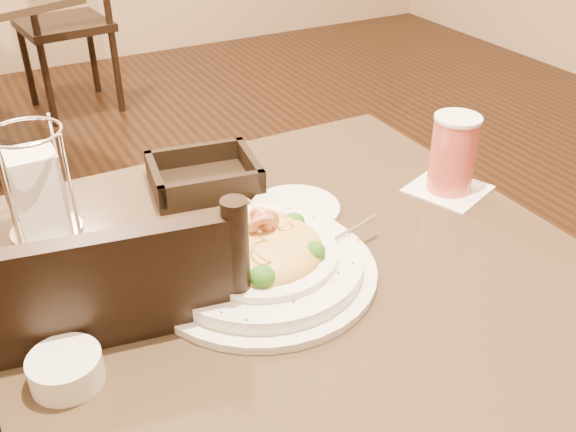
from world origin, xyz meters
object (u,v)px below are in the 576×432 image
dining_chair_near (124,399)px  drink_glass (453,155)px  pasta_bowl (261,258)px  butter_ramekin (66,369)px  side_plate (295,209)px  napkin_caddy (38,190)px  dining_chair_far (65,18)px  bread_basket (204,177)px  main_table (293,373)px

dining_chair_near → drink_glass: 0.73m
dining_chair_near → pasta_bowl: size_ratio=2.39×
pasta_bowl → butter_ramekin: pasta_bowl is taller
pasta_bowl → side_plate: bearing=46.0°
napkin_caddy → side_plate: napkin_caddy is taller
dining_chair_far → pasta_bowl: dining_chair_far is taller
dining_chair_far → side_plate: (-0.08, -2.54, 0.25)m
pasta_bowl → side_plate: 0.20m
pasta_bowl → dining_chair_near: bearing=157.2°
dining_chair_far → drink_glass: (0.21, -2.61, 0.32)m
dining_chair_far → side_plate: dining_chair_far is taller
side_plate → napkin_caddy: bearing=160.7°
bread_basket → side_plate: bearing=-56.0°
dining_chair_far → napkin_caddy: bearing=72.1°
dining_chair_near → butter_ramekin: size_ratio=10.25×
bread_basket → dining_chair_near: bearing=-140.5°
main_table → dining_chair_near: dining_chair_near is taller
drink_glass → napkin_caddy: napkin_caddy is taller
main_table → drink_glass: drink_glass is taller
dining_chair_near → napkin_caddy: (-0.04, 0.19, 0.33)m
main_table → dining_chair_far: bearing=86.5°
pasta_bowl → butter_ramekin: 0.32m
drink_glass → butter_ramekin: size_ratio=1.87×
drink_glass → bread_basket: (-0.40, 0.23, -0.05)m
main_table → pasta_bowl: 0.27m
pasta_bowl → side_plate: size_ratio=2.41×
pasta_bowl → bread_basket: 0.30m
side_plate → butter_ramekin: size_ratio=1.78×
pasta_bowl → bread_basket: (0.03, 0.30, -0.01)m
drink_glass → butter_ramekin: (-0.74, -0.15, -0.05)m
dining_chair_near → dining_chair_far: same height
butter_ramekin → drink_glass: bearing=11.8°
drink_glass → butter_ramekin: drink_glass is taller
pasta_bowl → napkin_caddy: bearing=133.5°
main_table → dining_chair_far: (0.16, 2.69, -0.01)m
pasta_bowl → napkin_caddy: 0.39m
main_table → dining_chair_far: size_ratio=0.97×
pasta_bowl → bread_basket: bearing=84.7°
main_table → napkin_caddy: 0.53m
napkin_caddy → drink_glass: bearing=-16.8°
bread_basket → butter_ramekin: 0.51m
butter_ramekin → side_plate: bearing=26.7°
main_table → dining_chair_near: (-0.28, 0.10, -0.01)m
drink_glass → bread_basket: 0.46m
drink_glass → pasta_bowl: bearing=-170.5°
main_table → bread_basket: 0.40m
napkin_caddy → side_plate: 0.43m
pasta_bowl → butter_ramekin: bearing=-165.0°
drink_glass → bread_basket: size_ratio=0.77×
drink_glass → bread_basket: bearing=150.2°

